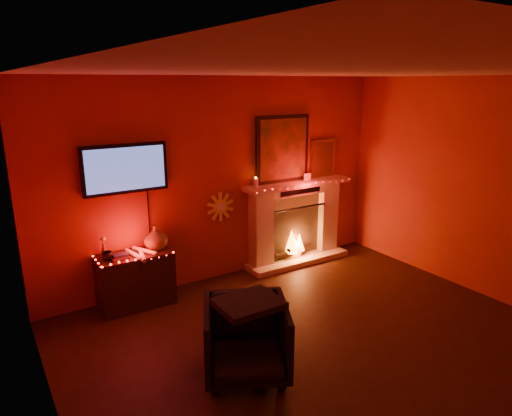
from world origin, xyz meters
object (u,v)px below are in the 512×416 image
(armchair, at_px, (246,339))
(tv, at_px, (125,169))
(sunburst_clock, at_px, (220,207))
(fireplace, at_px, (295,215))
(console_table, at_px, (137,275))

(armchair, bearing_deg, tv, 127.06)
(sunburst_clock, bearing_deg, fireplace, -4.37)
(console_table, height_order, armchair, console_table)
(console_table, xyz_separation_m, armchair, (0.41, -1.86, -0.03))
(tv, bearing_deg, armchair, -79.20)
(fireplace, xyz_separation_m, console_table, (-2.46, -0.13, -0.34))
(console_table, bearing_deg, fireplace, 3.00)
(fireplace, bearing_deg, console_table, -177.00)
(tv, height_order, console_table, tv)
(fireplace, xyz_separation_m, tv, (-2.44, 0.06, 0.92))
(fireplace, bearing_deg, tv, 178.50)
(tv, relative_size, sunburst_clock, 3.10)
(tv, distance_m, console_table, 1.28)
(tv, bearing_deg, sunburst_clock, 1.24)
(tv, xyz_separation_m, sunburst_clock, (1.25, 0.03, -0.65))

